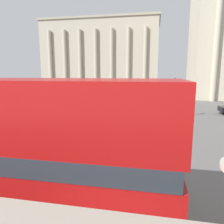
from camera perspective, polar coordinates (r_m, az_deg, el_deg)
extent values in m
cylinder|color=black|center=(7.51, 4.10, -22.54)|extent=(0.99, 0.22, 0.99)
cube|color=#B2A893|center=(61.87, -2.42, 14.05)|extent=(29.70, 14.10, 17.55)
cube|color=#A39984|center=(63.13, -2.49, 22.25)|extent=(30.30, 14.70, 0.50)
cylinder|color=#B2A893|center=(58.80, -15.81, 12.60)|extent=(0.90, 0.90, 14.92)
cylinder|color=#B2A893|center=(57.14, -12.18, 12.84)|extent=(0.90, 0.90, 14.92)
cylinder|color=#B2A893|center=(55.71, -8.33, 13.03)|extent=(0.90, 0.90, 14.92)
cylinder|color=#B2A893|center=(54.54, -4.30, 13.17)|extent=(0.90, 0.90, 14.92)
cylinder|color=#B2A893|center=(53.63, -0.11, 13.25)|extent=(0.90, 0.90, 14.92)
cylinder|color=#B2A893|center=(53.00, 4.21, 13.26)|extent=(0.90, 0.90, 14.92)
cylinder|color=#B2A893|center=(52.66, 8.61, 13.20)|extent=(0.90, 0.90, 14.92)
cylinder|color=beige|center=(39.73, 25.81, 18.14)|extent=(0.90, 0.90, 21.48)
cylinder|color=black|center=(22.69, 15.94, 3.40)|extent=(0.12, 0.12, 4.08)
cube|color=black|center=(22.58, 16.60, 7.38)|extent=(0.20, 0.24, 0.70)
sphere|color=green|center=(22.59, 16.90, 7.75)|extent=(0.14, 0.14, 0.14)
cylinder|color=black|center=(29.76, 5.49, 4.58)|extent=(0.12, 0.12, 3.37)
cube|color=black|center=(29.65, 5.88, 6.95)|extent=(0.20, 0.24, 0.70)
sphere|color=green|center=(29.64, 6.10, 7.23)|extent=(0.14, 0.14, 0.14)
cylinder|color=black|center=(28.32, 27.16, 0.38)|extent=(0.60, 0.18, 0.60)
cylinder|color=black|center=(22.28, 0.61, -0.85)|extent=(0.60, 0.18, 0.60)
cylinder|color=black|center=(20.60, -0.28, -1.76)|extent=(0.60, 0.18, 0.60)
cylinder|color=black|center=(22.95, -6.28, -0.59)|extent=(0.60, 0.18, 0.60)
cylinder|color=black|center=(21.32, -7.68, -1.45)|extent=(0.60, 0.18, 0.60)
cube|color=maroon|center=(21.69, -3.45, -0.43)|extent=(4.20, 1.75, 0.55)
cube|color=#2D3842|center=(21.65, -3.98, 0.95)|extent=(1.89, 1.61, 0.50)
cylinder|color=#282B33|center=(33.07, 15.88, 2.60)|extent=(0.14, 0.14, 0.86)
cylinder|color=#282B33|center=(33.08, 16.19, 2.59)|extent=(0.14, 0.14, 0.86)
cylinder|color=slate|center=(32.99, 16.10, 3.92)|extent=(0.32, 0.32, 0.68)
sphere|color=tan|center=(32.94, 16.14, 4.71)|extent=(0.23, 0.23, 0.23)
cylinder|color=#282B33|center=(36.04, 1.47, 3.52)|extent=(0.14, 0.14, 0.80)
cylinder|color=#282B33|center=(36.01, 1.76, 3.52)|extent=(0.14, 0.14, 0.80)
cylinder|color=black|center=(35.95, 1.62, 4.65)|extent=(0.32, 0.32, 0.63)
sphere|color=tan|center=(35.91, 1.63, 5.32)|extent=(0.22, 0.22, 0.22)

